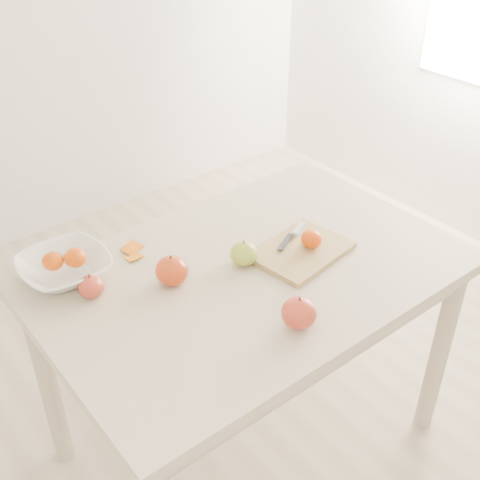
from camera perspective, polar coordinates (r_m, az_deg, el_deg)
ground at (r=2.25m, az=0.83°, el=-18.22°), size 3.50×3.50×0.00m
table at (r=1.78m, az=1.00°, el=-5.22°), size 1.20×0.80×0.75m
cutting_board at (r=1.78m, az=5.79°, el=-1.06°), size 0.31×0.24×0.02m
board_tangerine at (r=1.78m, az=6.78°, el=0.10°), size 0.06×0.06×0.05m
fruit_bowl at (r=1.74m, az=-16.30°, el=-2.53°), size 0.25×0.25×0.06m
bowl_tangerine_near at (r=1.73m, az=-17.32°, el=-1.92°), size 0.06×0.06×0.05m
bowl_tangerine_far at (r=1.72m, az=-15.35°, el=-1.61°), size 0.06×0.06×0.05m
orange_peel_a at (r=1.82m, az=-10.18°, el=-0.87°), size 0.07×0.06×0.01m
orange_peel_b at (r=1.79m, az=-9.99°, el=-1.68°), size 0.05×0.04×0.01m
paring_knife at (r=1.84m, az=5.38°, el=0.84°), size 0.16×0.08×0.01m
apple_green at (r=1.72m, az=0.37°, el=-1.29°), size 0.08×0.08×0.07m
apple_red_b at (r=1.65m, az=-6.49°, el=-2.91°), size 0.09×0.09×0.08m
apple_red_a at (r=1.65m, az=-13.95°, el=-4.31°), size 0.07×0.07×0.06m
apple_red_c at (r=1.51m, az=5.60°, el=-6.88°), size 0.09×0.09×0.08m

